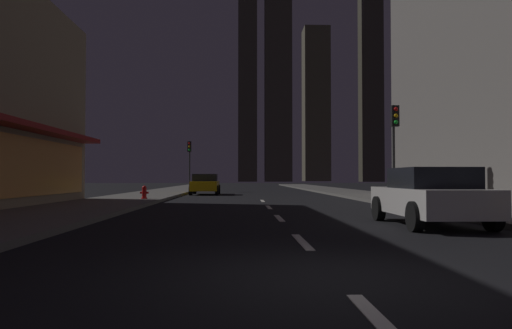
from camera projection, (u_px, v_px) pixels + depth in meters
The scene contains 14 objects.
ground_plane at pixel (255, 193), 37.76m from camera, with size 78.00×136.00×0.10m, color black.
sidewalk_right at pixel (343, 192), 38.00m from camera, with size 4.00×76.00×0.15m, color #605E59.
sidewalk_left at pixel (165, 192), 37.53m from camera, with size 4.00×76.00×0.15m, color #605E59.
lane_marking_center at pixel (279, 218), 14.18m from camera, with size 0.16×23.00×0.01m.
skyscraper_distant_tall at pixel (247, 86), 141.35m from camera, with size 5.44×6.78×56.04m, color #454133.
skyscraper_distant_mid at pixel (278, 60), 140.53m from camera, with size 7.78×5.08×71.22m, color #484436.
skyscraper_distant_short at pixel (316, 105), 160.24m from camera, with size 8.45×8.57×51.02m, color brown.
skyscraper_distant_slender at pixel (371, 80), 137.99m from camera, with size 5.65×7.02×58.40m, color #3F3C2F.
car_parked_near at pixel (430, 196), 12.04m from camera, with size 1.98×4.24×1.45m.
car_parked_far at pixel (205, 184), 33.80m from camera, with size 1.98×4.24×1.45m.
fire_hydrant_far_left at pixel (144, 193), 23.80m from camera, with size 0.42×0.30×0.65m.
traffic_light_near_right at pixel (395, 131), 20.70m from camera, with size 0.32×0.48×4.20m.
traffic_light_far_left at pixel (189, 154), 41.27m from camera, with size 0.32×0.48×4.20m.
street_lamp_right at pixel (499, 25), 12.12m from camera, with size 1.96×0.56×6.58m.
Camera 1 is at (-1.16, -5.79, 1.21)m, focal length 33.75 mm.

